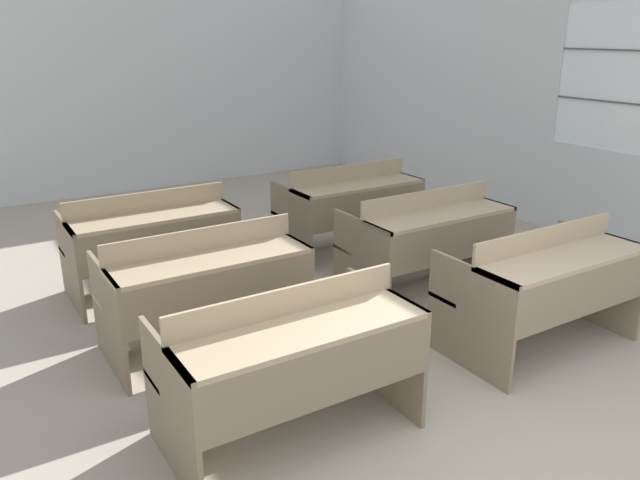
{
  "coord_description": "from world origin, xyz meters",
  "views": [
    {
      "loc": [
        -2.22,
        -1.24,
        2.13
      ],
      "look_at": [
        -0.1,
        2.18,
        0.76
      ],
      "focal_mm": 35.0,
      "sensor_mm": 36.0,
      "label": 1
    }
  ],
  "objects_px": {
    "bench_front_right": "(545,282)",
    "bench_third_left": "(152,238)",
    "bench_second_left": "(206,284)",
    "bench_third_right": "(350,204)",
    "bench_second_right": "(428,236)",
    "bench_front_left": "(291,358)"
  },
  "relations": [
    {
      "from": "bench_front_right",
      "to": "bench_third_right",
      "type": "xyz_separation_m",
      "value": [
        0.01,
        2.37,
        0.0
      ]
    },
    {
      "from": "bench_second_left",
      "to": "bench_second_right",
      "type": "bearing_deg",
      "value": -0.44
    },
    {
      "from": "bench_second_left",
      "to": "bench_front_left",
      "type": "bearing_deg",
      "value": -89.88
    },
    {
      "from": "bench_front_left",
      "to": "bench_third_right",
      "type": "height_order",
      "value": "same"
    },
    {
      "from": "bench_front_right",
      "to": "bench_third_left",
      "type": "relative_size",
      "value": 1.0
    },
    {
      "from": "bench_front_right",
      "to": "bench_second_left",
      "type": "height_order",
      "value": "same"
    },
    {
      "from": "bench_third_left",
      "to": "bench_third_right",
      "type": "relative_size",
      "value": 1.0
    },
    {
      "from": "bench_front_right",
      "to": "bench_second_right",
      "type": "bearing_deg",
      "value": 90.63
    },
    {
      "from": "bench_second_left",
      "to": "bench_third_right",
      "type": "xyz_separation_m",
      "value": [
        2.0,
        1.17,
        0.0
      ]
    },
    {
      "from": "bench_front_left",
      "to": "bench_front_right",
      "type": "height_order",
      "value": "same"
    },
    {
      "from": "bench_front_left",
      "to": "bench_third_right",
      "type": "bearing_deg",
      "value": 49.74
    },
    {
      "from": "bench_second_right",
      "to": "bench_third_right",
      "type": "bearing_deg",
      "value": 89.01
    },
    {
      "from": "bench_second_right",
      "to": "bench_third_left",
      "type": "relative_size",
      "value": 1.0
    },
    {
      "from": "bench_front_left",
      "to": "bench_second_left",
      "type": "distance_m",
      "value": 1.19
    },
    {
      "from": "bench_front_right",
      "to": "bench_third_left",
      "type": "distance_m",
      "value": 3.1
    },
    {
      "from": "bench_front_left",
      "to": "bench_third_left",
      "type": "bearing_deg",
      "value": 90.27
    },
    {
      "from": "bench_front_right",
      "to": "bench_second_left",
      "type": "relative_size",
      "value": 1.0
    },
    {
      "from": "bench_front_left",
      "to": "bench_front_right",
      "type": "xyz_separation_m",
      "value": [
        1.99,
        -0.02,
        0.0
      ]
    },
    {
      "from": "bench_third_right",
      "to": "bench_second_left",
      "type": "bearing_deg",
      "value": -149.7
    },
    {
      "from": "bench_third_right",
      "to": "bench_front_left",
      "type": "bearing_deg",
      "value": -130.26
    },
    {
      "from": "bench_third_left",
      "to": "bench_third_right",
      "type": "height_order",
      "value": "same"
    },
    {
      "from": "bench_second_right",
      "to": "bench_third_right",
      "type": "height_order",
      "value": "same"
    }
  ]
}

